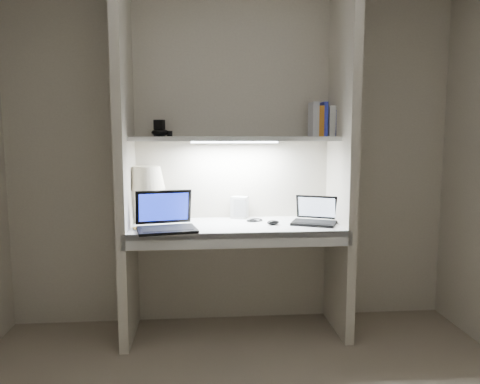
{
  "coord_description": "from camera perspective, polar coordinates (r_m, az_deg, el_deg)",
  "views": [
    {
      "loc": [
        -0.24,
        -1.9,
        1.39
      ],
      "look_at": [
        0.01,
        1.05,
        1.01
      ],
      "focal_mm": 35.0,
      "sensor_mm": 36.0,
      "label": 1
    }
  ],
  "objects": [
    {
      "name": "desk",
      "position": [
        3.2,
        -0.52,
        -4.31
      ],
      "size": [
        1.4,
        0.55,
        0.04
      ],
      "primitive_type": "cube",
      "color": "white",
      "rests_on": "alcove_panel_left"
    },
    {
      "name": "laptop_main",
      "position": [
        3.06,
        -9.05,
        -3.5
      ],
      "size": [
        0.42,
        0.38,
        0.25
      ],
      "rotation": [
        0.0,
        0.0,
        0.19
      ],
      "color": "black",
      "rests_on": "desk"
    },
    {
      "name": "alcove_panel_right",
      "position": [
        3.28,
        12.35,
        4.61
      ],
      "size": [
        0.06,
        0.55,
        2.5
      ],
      "primitive_type": "cube",
      "color": "beige",
      "rests_on": "floor"
    },
    {
      "name": "shelf_box",
      "position": [
        3.33,
        -9.8,
        7.68
      ],
      "size": [
        0.08,
        0.07,
        0.11
      ],
      "primitive_type": "cube",
      "rotation": [
        0.0,
        0.0,
        -0.33
      ],
      "color": "black",
      "rests_on": "shelf"
    },
    {
      "name": "strip_light",
      "position": [
        3.23,
        -0.67,
        6.13
      ],
      "size": [
        0.6,
        0.04,
        0.02
      ],
      "primitive_type": "cube",
      "color": "white",
      "rests_on": "shelf"
    },
    {
      "name": "book_row",
      "position": [
        3.38,
        10.41,
        8.59
      ],
      "size": [
        0.23,
        0.16,
        0.24
      ],
      "color": "silver",
      "rests_on": "shelf"
    },
    {
      "name": "cable_coil",
      "position": [
        3.32,
        1.94,
        -3.43
      ],
      "size": [
        0.13,
        0.13,
        0.01
      ],
      "primitive_type": "torus",
      "rotation": [
        0.0,
        0.0,
        -0.41
      ],
      "color": "black",
      "rests_on": "desk"
    },
    {
      "name": "table_lamp",
      "position": [
        3.3,
        -11.42,
        0.89
      ],
      "size": [
        0.27,
        0.27,
        0.39
      ],
      "color": "white",
      "rests_on": "desk"
    },
    {
      "name": "shelf_gadget",
      "position": [
        3.29,
        -9.71,
        7.16
      ],
      "size": [
        0.14,
        0.12,
        0.05
      ],
      "primitive_type": "ellipsoid",
      "rotation": [
        0.0,
        0.0,
        0.29
      ],
      "color": "black",
      "rests_on": "shelf"
    },
    {
      "name": "shelf",
      "position": [
        3.23,
        -0.67,
        6.52
      ],
      "size": [
        1.4,
        0.36,
        0.03
      ],
      "primitive_type": "cube",
      "color": "silver",
      "rests_on": "back_wall"
    },
    {
      "name": "sticky_note",
      "position": [
        3.14,
        -12.17,
        -4.3
      ],
      "size": [
        0.1,
        0.1,
        0.0
      ],
      "primitive_type": "cube",
      "rotation": [
        0.0,
        0.0,
        0.29
      ],
      "color": "yellow",
      "rests_on": "desk"
    },
    {
      "name": "alcove_panel_left",
      "position": [
        3.16,
        -13.87,
        4.49
      ],
      "size": [
        0.06,
        0.55,
        2.5
      ],
      "primitive_type": "cube",
      "color": "beige",
      "rests_on": "floor"
    },
    {
      "name": "speaker",
      "position": [
        3.4,
        -0.07,
        -1.9
      ],
      "size": [
        0.14,
        0.12,
        0.16
      ],
      "primitive_type": "cube",
      "rotation": [
        0.0,
        0.0,
        -0.43
      ],
      "color": "silver",
      "rests_on": "desk"
    },
    {
      "name": "back_wall",
      "position": [
        3.41,
        -0.89,
        4.88
      ],
      "size": [
        3.2,
        0.01,
        2.5
      ],
      "primitive_type": "cube",
      "color": "beige",
      "rests_on": "floor"
    },
    {
      "name": "mouse",
      "position": [
        3.18,
        4.05,
        -3.73
      ],
      "size": [
        0.1,
        0.08,
        0.03
      ],
      "primitive_type": "ellipsoid",
      "rotation": [
        0.0,
        0.0,
        0.31
      ],
      "color": "black",
      "rests_on": "desk"
    },
    {
      "name": "laptop_netbook",
      "position": [
        3.27,
        9.11,
        -3.04
      ],
      "size": [
        0.36,
        0.35,
        0.18
      ],
      "rotation": [
        0.0,
        0.0,
        -0.41
      ],
      "color": "black",
      "rests_on": "desk"
    },
    {
      "name": "desk_apron",
      "position": [
        2.95,
        -0.13,
        -5.89
      ],
      "size": [
        1.46,
        0.03,
        0.1
      ],
      "primitive_type": "cube",
      "color": "silver",
      "rests_on": "desk"
    }
  ]
}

